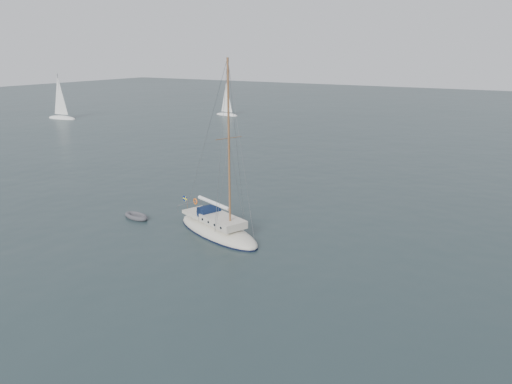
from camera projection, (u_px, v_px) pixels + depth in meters
The scene contains 5 objects.
ground at pixel (248, 250), 32.42m from camera, with size 300.00×300.00×0.00m, color black.
sailboat at pixel (218, 221), 35.07m from camera, with size 8.88×2.66×12.65m.
dinghy at pixel (136, 216), 38.48m from camera, with size 2.46×1.11×0.35m.
distant_yacht_c at pixel (227, 100), 97.29m from camera, with size 5.42×2.89×7.18m.
distant_yacht_a at pixel (60, 99), 92.28m from camera, with size 6.60×3.52×8.75m.
Camera 1 is at (15.89, -25.59, 12.59)m, focal length 35.00 mm.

